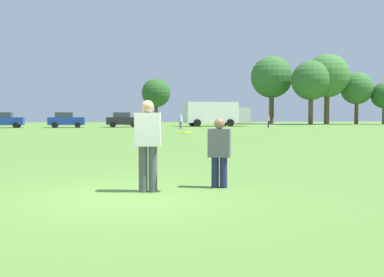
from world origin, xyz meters
TOP-DOWN VIEW (x-y plane):
  - ground_plane at (0.00, 0.00)m, footprint 167.13×167.13m
  - player_thrower at (0.41, 0.45)m, footprint 0.54×0.37m
  - player_defender at (1.93, 0.72)m, footprint 0.52×0.42m
  - frisbee at (1.13, 0.29)m, footprint 0.27×0.27m
  - parked_car_center at (-13.64, 46.35)m, footprint 4.32×2.45m
  - parked_car_mid_right at (-6.58, 45.74)m, footprint 4.32×2.45m
  - parked_car_near_right at (0.12, 46.49)m, footprint 4.32×2.45m
  - box_truck at (12.22, 48.72)m, footprint 8.65×3.40m
  - bystander_sideline_watcher at (6.38, 40.12)m, footprint 0.45×0.49m
  - bystander_far_jogger at (17.18, 42.03)m, footprint 0.33×0.47m
  - tree_west_maple at (5.03, 57.10)m, footprint 4.23×4.23m
  - tree_center_elm at (24.50, 61.92)m, footprint 6.89×6.89m
  - tree_east_birch at (29.02, 56.62)m, footprint 6.10×6.10m
  - tree_east_oak at (32.11, 57.51)m, footprint 6.84×6.84m
  - tree_far_east_pine at (37.14, 57.43)m, footprint 5.12×5.12m
  - tree_far_west_pine at (41.01, 55.98)m, footprint 4.09×4.09m

SIDE VIEW (x-z plane):
  - ground_plane at x=0.00m, z-range 0.00..0.00m
  - player_defender at x=1.93m, z-range 0.08..1.55m
  - bystander_far_jogger at x=17.18m, z-range 0.10..1.64m
  - bystander_sideline_watcher at x=6.38m, z-range 0.10..1.66m
  - parked_car_center at x=-13.64m, z-range 0.01..1.83m
  - parked_car_mid_right at x=-6.58m, z-range 0.01..1.83m
  - parked_car_near_right at x=0.12m, z-range 0.01..1.83m
  - player_thrower at x=0.41m, z-range 0.12..1.95m
  - frisbee at x=1.13m, z-range 1.15..1.22m
  - box_truck at x=12.22m, z-range 0.16..3.34m
  - tree_far_west_pine at x=41.01m, z-range 1.25..7.90m
  - tree_west_maple at x=5.03m, z-range 1.29..8.16m
  - tree_far_east_pine at x=37.14m, z-range 1.56..9.89m
  - tree_east_birch at x=29.02m, z-range 1.86..11.77m
  - tree_east_oak at x=32.11m, z-range 2.09..13.19m
  - tree_center_elm at x=24.50m, z-range 2.10..13.29m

